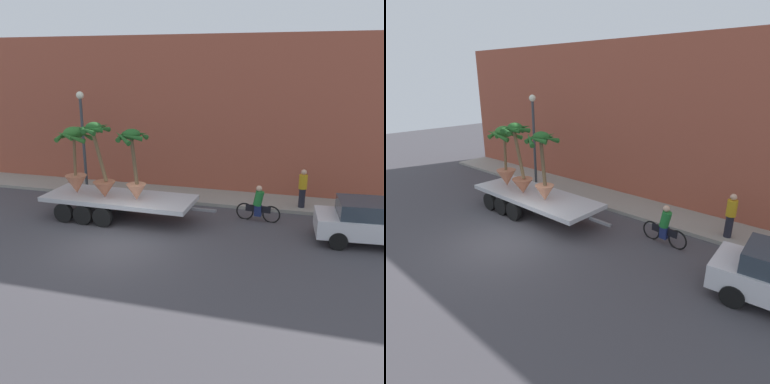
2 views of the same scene
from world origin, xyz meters
TOP-DOWN VIEW (x-y plane):
  - ground_plane at (0.00, 0.00)m, footprint 60.00×60.00m
  - sidewalk at (0.00, 6.10)m, footprint 24.00×2.20m
  - building_facade at (0.00, 7.80)m, footprint 24.00×1.20m
  - flatbed_trailer at (-1.32, 2.52)m, footprint 7.28×2.36m
  - potted_palm_rear at (-1.69, 2.25)m, footprint 1.39×1.29m
  - potted_palm_middle at (-0.21, 2.25)m, footprint 1.32×1.40m
  - potted_palm_front at (-2.92, 2.44)m, footprint 1.50×1.62m
  - cyclist at (4.53, 3.79)m, footprint 1.84×0.38m
  - parked_car at (8.82, 2.66)m, footprint 4.35×2.08m
  - pedestrian_near_gate at (6.23, 5.58)m, footprint 0.36×0.36m
  - street_lamp at (-4.15, 5.30)m, footprint 0.36×0.36m

SIDE VIEW (x-z plane):
  - ground_plane at x=0.00m, z-range 0.00..0.00m
  - sidewalk at x=0.00m, z-range 0.00..0.15m
  - cyclist at x=4.53m, z-range -0.10..1.44m
  - flatbed_trailer at x=-1.32m, z-range 0.28..1.26m
  - parked_car at x=8.82m, z-range 0.04..1.62m
  - pedestrian_near_gate at x=6.23m, z-range 0.19..1.90m
  - potted_palm_rear at x=-1.69m, z-range 0.85..3.90m
  - potted_palm_front at x=-2.92m, z-range 1.01..3.81m
  - potted_palm_middle at x=-0.21m, z-range 1.00..3.85m
  - street_lamp at x=-4.15m, z-range 0.82..5.65m
  - building_facade at x=0.00m, z-range 0.00..7.52m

